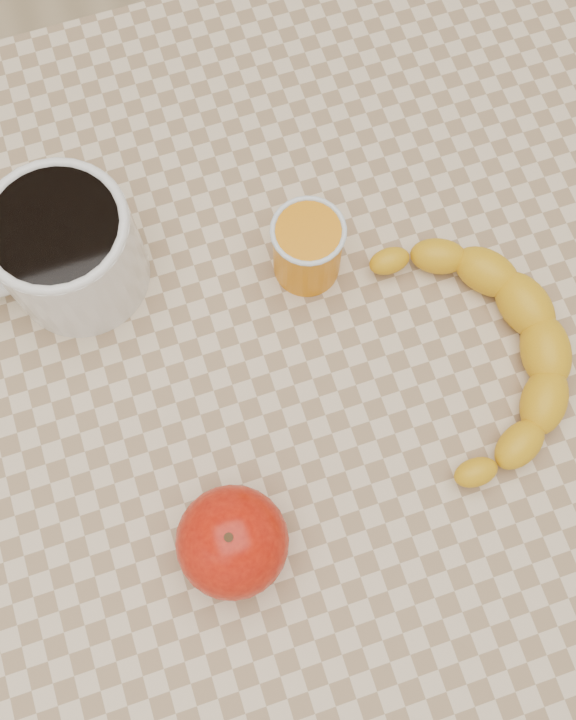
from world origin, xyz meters
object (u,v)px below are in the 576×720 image
object	(u,v)px
orange_juice_glass	(307,248)
coffee_mug	(63,250)
apple	(232,542)
banana	(479,353)
table	(288,393)

from	to	relation	value
orange_juice_glass	coffee_mug	bearing A→B (deg)	164.29
coffee_mug	orange_juice_glass	bearing A→B (deg)	-15.71
apple	orange_juice_glass	bearing A→B (deg)	58.18
orange_juice_glass	apple	bearing A→B (deg)	-121.82
orange_juice_glass	banana	xyz separation A→B (m)	(0.11, -0.13, -0.02)
table	orange_juice_glass	distance (m)	0.15
apple	coffee_mug	bearing A→B (deg)	103.07
table	orange_juice_glass	world-z (taller)	orange_juice_glass
table	coffee_mug	xyz separation A→B (m)	(-0.15, 0.14, 0.14)
table	apple	bearing A→B (deg)	-123.98
coffee_mug	banana	size ratio (longest dim) A/B	0.58
table	apple	size ratio (longest dim) A/B	8.48
coffee_mug	apple	distance (m)	0.27
orange_juice_glass	table	bearing A→B (deg)	-118.28
coffee_mug	apple	world-z (taller)	coffee_mug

